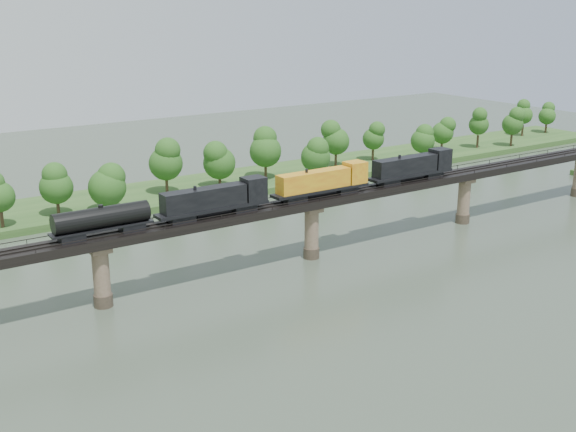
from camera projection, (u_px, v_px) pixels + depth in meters
ground at (425, 313)px, 110.46m from camera, size 400.00×400.00×0.00m
far_bank at (182, 191)px, 178.00m from camera, size 300.00×24.00×1.60m
bridge at (312, 230)px, 132.82m from camera, size 236.00×30.00×11.50m
bridge_superstructure at (312, 197)px, 131.00m from camera, size 220.00×4.90×0.75m
far_treeline at (157, 167)px, 167.77m from camera, size 289.06×17.54×13.60m
freight_train at (288, 188)px, 127.52m from camera, size 81.40×3.17×5.60m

